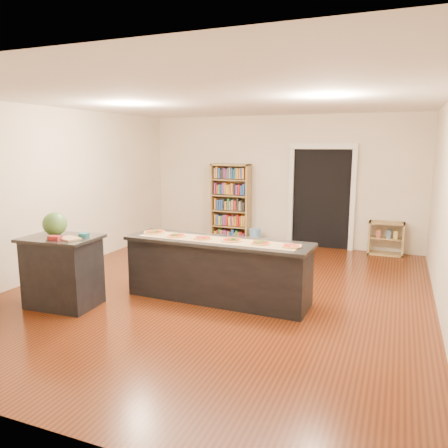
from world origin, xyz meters
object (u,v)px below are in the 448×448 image
at_px(waste_bin, 255,237).
at_px(kitchen_island, 218,270).
at_px(watermelon, 55,224).
at_px(low_shelf, 386,238).
at_px(bookshelf, 231,203).
at_px(side_counter, 63,271).

bearing_deg(waste_bin, kitchen_island, -80.56).
bearing_deg(watermelon, low_shelf, 48.21).
bearing_deg(watermelon, bookshelf, 80.37).
bearing_deg(waste_bin, bookshelf, 169.77).
height_order(side_counter, watermelon, watermelon).
xyz_separation_m(kitchen_island, watermelon, (-1.98, -0.95, 0.68)).
relative_size(low_shelf, waste_bin, 1.88).
bearing_deg(kitchen_island, watermelon, -152.67).
relative_size(waste_bin, watermelon, 1.12).
distance_m(side_counter, waste_bin, 4.70).
height_order(kitchen_island, low_shelf, kitchen_island).
bearing_deg(side_counter, waste_bin, 70.63).
xyz_separation_m(bookshelf, waste_bin, (0.62, -0.11, -0.70)).
xyz_separation_m(bookshelf, low_shelf, (3.33, 0.01, -0.54)).
relative_size(kitchen_island, low_shelf, 3.94).
bearing_deg(waste_bin, watermelon, -107.39).
bearing_deg(bookshelf, watermelon, -99.63).
relative_size(bookshelf, low_shelf, 2.62).
bearing_deg(low_shelf, side_counter, -130.67).
xyz_separation_m(side_counter, waste_bin, (1.28, 4.51, -0.31)).
xyz_separation_m(kitchen_island, low_shelf, (2.12, 3.64, -0.10)).
bearing_deg(waste_bin, low_shelf, 2.63).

